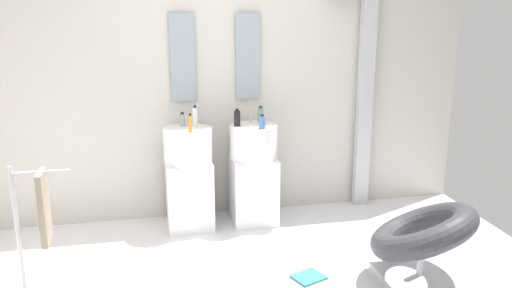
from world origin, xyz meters
The scene contains 15 objects.
rear_partition centered at (0.00, 1.65, 1.30)m, with size 4.80×0.10×2.60m, color beige.
pedestal_sink_left centered at (-0.29, 1.33, 0.47)m, with size 0.43×0.43×1.01m.
pedestal_sink_right centered at (0.29, 1.33, 0.47)m, with size 0.43×0.43×1.01m.
vanity_mirror_left centered at (-0.29, 1.58, 1.49)m, with size 0.22×0.03×0.77m, color #8C9EA8.
vanity_mirror_right centered at (0.29, 1.58, 1.49)m, with size 0.22×0.03×0.77m, color #8C9EA8.
shower_column centered at (1.41, 1.53, 1.08)m, with size 0.49×0.24×2.05m.
lounge_chair centered at (1.24, -0.02, 0.35)m, with size 1.10×1.10×0.65m.
towel_rack centered at (-1.36, 0.34, 0.63)m, with size 0.37×0.22×0.95m.
magazine_teal centered at (0.47, 0.18, 0.02)m, with size 0.22×0.18×0.02m, color teal.
soap_bottle_clear centered at (-0.21, 1.40, 0.99)m, with size 0.05×0.05×0.19m.
soap_bottle_black centered at (0.15, 1.34, 0.98)m, with size 0.06×0.06×0.15m.
soap_bottle_grey centered at (-0.32, 1.45, 0.96)m, with size 0.05×0.05×0.12m.
soap_bottle_blue centered at (0.34, 1.19, 0.97)m, with size 0.05×0.05×0.13m.
soap_bottle_amber centered at (-0.28, 1.19, 0.98)m, with size 0.04×0.04×0.16m.
soap_bottle_green centered at (0.38, 1.42, 0.98)m, with size 0.05×0.05×0.16m.
Camera 1 is at (-0.65, -3.20, 1.98)m, focal length 37.58 mm.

